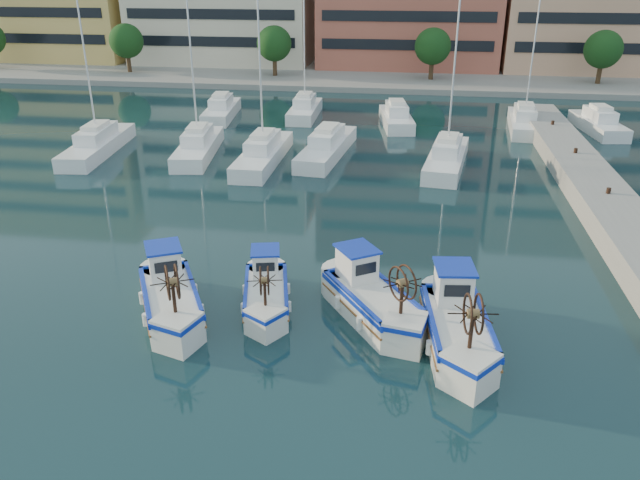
# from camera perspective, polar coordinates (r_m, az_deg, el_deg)

# --- Properties ---
(ground) EXTENTS (300.00, 300.00, 0.00)m
(ground) POSITION_cam_1_polar(r_m,az_deg,el_deg) (23.16, 1.07, -8.38)
(ground) COLOR #17353C
(ground) RESTS_ON ground
(yacht_marina) EXTENTS (40.30, 23.21, 11.50)m
(yacht_marina) POSITION_cam_1_polar(r_m,az_deg,el_deg) (48.36, 1.18, 9.62)
(yacht_marina) COLOR white
(yacht_marina) RESTS_ON ground
(fishing_boat_a) EXTENTS (3.89, 5.01, 3.03)m
(fishing_boat_a) POSITION_cam_1_polar(r_m,az_deg,el_deg) (24.52, -13.56, -4.89)
(fishing_boat_a) COLOR white
(fishing_boat_a) RESTS_ON ground
(fishing_boat_b) EXTENTS (2.52, 4.25, 2.57)m
(fishing_boat_b) POSITION_cam_1_polar(r_m,az_deg,el_deg) (24.52, -4.95, -4.59)
(fishing_boat_b) COLOR white
(fishing_boat_b) RESTS_ON ground
(fishing_boat_c) EXTENTS (4.27, 4.99, 3.06)m
(fishing_boat_c) POSITION_cam_1_polar(r_m,az_deg,el_deg) (23.76, 4.65, -5.20)
(fishing_boat_c) COLOR white
(fishing_boat_c) RESTS_ON ground
(fishing_boat_d) EXTENTS (2.63, 5.20, 3.17)m
(fishing_boat_d) POSITION_cam_1_polar(r_m,az_deg,el_deg) (22.51, 12.39, -7.41)
(fishing_boat_d) COLOR white
(fishing_boat_d) RESTS_ON ground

